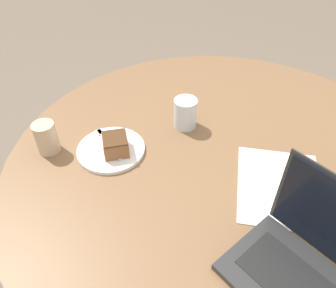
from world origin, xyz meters
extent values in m
plane|color=#6B5B4C|center=(0.00, 0.00, 0.00)|extent=(12.00, 12.00, 0.00)
cylinder|color=brown|center=(0.00, 0.00, 0.01)|extent=(0.49, 0.49, 0.02)
cylinder|color=brown|center=(0.00, 0.00, 0.35)|extent=(0.13, 0.13, 0.66)
cylinder|color=brown|center=(0.00, 0.00, 0.69)|extent=(1.34, 1.34, 0.03)
cube|color=white|center=(-0.15, -0.10, 0.71)|extent=(0.36, 0.32, 0.00)
cylinder|color=white|center=(0.10, 0.34, 0.71)|extent=(0.21, 0.21, 0.01)
cube|color=brown|center=(0.08, 0.33, 0.74)|extent=(0.08, 0.07, 0.05)
cube|color=#4D311C|center=(0.08, 0.33, 0.77)|extent=(0.08, 0.07, 0.00)
cube|color=silver|center=(0.12, 0.34, 0.72)|extent=(0.16, 0.07, 0.00)
cube|color=silver|center=(0.19, 0.37, 0.72)|extent=(0.04, 0.03, 0.00)
cylinder|color=#C6AD89|center=(0.15, 0.53, 0.76)|extent=(0.07, 0.07, 0.10)
cylinder|color=silver|center=(0.18, 0.08, 0.76)|extent=(0.08, 0.08, 0.10)
cube|color=black|center=(-0.43, -0.01, 0.72)|extent=(0.28, 0.23, 0.00)
camera|label=1|loc=(-0.67, 0.33, 1.40)|focal=35.00mm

